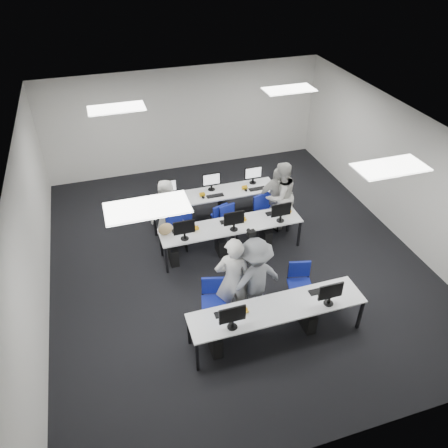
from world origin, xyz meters
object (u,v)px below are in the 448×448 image
object	(u,v)px
desk_mid	(231,227)
student_2	(167,211)
chair_1	(299,292)
chair_2	(177,238)
student_3	(276,197)
student_0	(233,279)
chair_0	(214,310)
chair_5	(182,225)
student_1	(280,196)
photographer	(255,278)
chair_4	(265,220)
chair_7	(264,211)
chair_3	(225,230)
chair_6	(223,222)
desk_front	(277,309)

from	to	relation	value
desk_mid	student_2	bearing A→B (deg)	144.91
chair_1	chair_2	distance (m)	3.12
student_2	chair_1	bearing A→B (deg)	-37.40
desk_mid	student_3	world-z (taller)	student_3
chair_1	student_0	world-z (taller)	student_0
chair_0	chair_5	bearing A→B (deg)	103.47
chair_0	student_1	bearing A→B (deg)	60.70
chair_5	photographer	size ratio (longest dim) A/B	0.53
chair_1	student_3	world-z (taller)	student_3
chair_0	chair_2	world-z (taller)	chair_0
chair_4	student_1	bearing A→B (deg)	-4.46
chair_7	student_2	size ratio (longest dim) A/B	0.57
chair_3	photographer	world-z (taller)	photographer
chair_0	chair_1	world-z (taller)	chair_0
chair_0	chair_4	distance (m)	3.15
chair_6	chair_5	bearing A→B (deg)	155.49
student_3	student_1	bearing A→B (deg)	-52.93
student_0	chair_5	bearing A→B (deg)	-75.58
desk_mid	student_2	world-z (taller)	student_2
chair_2	photographer	world-z (taller)	photographer
chair_3	student_1	bearing A→B (deg)	-13.04
chair_4	chair_7	distance (m)	0.41
chair_7	chair_3	bearing A→B (deg)	-159.14
chair_3	photographer	size ratio (longest dim) A/B	0.50
chair_4	student_0	size ratio (longest dim) A/B	0.51
chair_7	student_3	bearing A→B (deg)	-42.81
chair_6	photographer	size ratio (longest dim) A/B	0.51
chair_7	student_0	bearing A→B (deg)	-121.72
desk_mid	chair_1	world-z (taller)	chair_1
chair_4	photographer	size ratio (longest dim) A/B	0.54
chair_3	student_1	distance (m)	1.56
chair_2	student_3	xyz separation A→B (m)	(2.52, 0.22, 0.51)
chair_0	student_0	size ratio (longest dim) A/B	0.51
chair_6	chair_7	xyz separation A→B (m)	(1.12, 0.14, 0.00)
desk_mid	chair_2	world-z (taller)	chair_2
desk_mid	chair_7	size ratio (longest dim) A/B	3.61
chair_7	student_3	distance (m)	0.57
chair_7	student_3	size ratio (longest dim) A/B	0.57
chair_4	student_3	distance (m)	0.62
chair_4	student_2	distance (m)	2.38
chair_4	student_3	bearing A→B (deg)	13.40
chair_2	chair_3	size ratio (longest dim) A/B	0.98
desk_front	chair_6	world-z (taller)	chair_6
chair_3	chair_4	xyz separation A→B (m)	(1.04, 0.04, 0.03)
student_0	chair_4	bearing A→B (deg)	-116.94
chair_4	chair_7	size ratio (longest dim) A/B	1.06
chair_3	student_3	bearing A→B (deg)	-8.50
chair_0	chair_3	distance (m)	2.58
chair_4	chair_5	xyz separation A→B (m)	(-1.97, 0.43, -0.01)
desk_front	student_0	distance (m)	0.96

